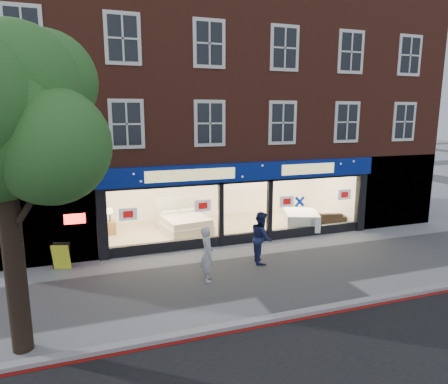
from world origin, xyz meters
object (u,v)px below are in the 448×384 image
a_board (61,256)px  mattress_stack (301,220)px  sofa (326,218)px  pedestrian_blue (261,237)px  pedestrian_grey (207,254)px  display_bed (184,222)px

a_board → mattress_stack: bearing=25.8°
a_board → sofa: bearing=26.0°
sofa → pedestrian_blue: (-4.89, -3.35, 0.56)m
mattress_stack → pedestrian_blue: bearing=-137.5°
a_board → pedestrian_grey: bearing=-12.3°
a_board → pedestrian_blue: size_ratio=0.49×
display_bed → a_board: bearing=-158.7°
a_board → pedestrian_blue: 6.83m
sofa → display_bed: bearing=8.2°
sofa → a_board: size_ratio=1.94×
a_board → pedestrian_grey: 5.06m
mattress_stack → pedestrian_grey: size_ratio=1.26×
display_bed → pedestrian_blue: size_ratio=1.38×
sofa → a_board: bearing=25.3°
display_bed → pedestrian_grey: size_ratio=1.45×
pedestrian_blue → mattress_stack: bearing=-34.3°
pedestrian_grey → pedestrian_blue: (2.24, 0.87, 0.04)m
pedestrian_grey → sofa: bearing=-50.0°
display_bed → a_board: (-4.88, -2.71, -0.01)m
display_bed → mattress_stack: (5.12, -1.26, -0.01)m
pedestrian_blue → display_bed: bearing=34.9°
display_bed → pedestrian_grey: 5.27m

